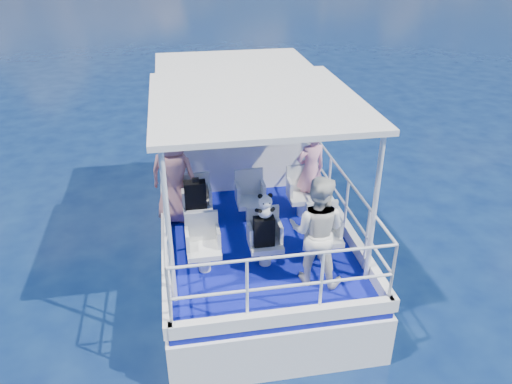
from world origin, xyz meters
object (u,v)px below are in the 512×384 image
(passenger_stbd_aft, at_px, (317,231))
(panda, at_px, (265,206))
(backpack_center, at_px, (264,231))
(passenger_port_fwd, at_px, (174,176))

(passenger_stbd_aft, distance_m, panda, 0.80)
(backpack_center, bearing_deg, passenger_port_fwd, 127.67)
(panda, bearing_deg, passenger_port_fwd, 128.47)
(panda, bearing_deg, backpack_center, -132.03)
(panda, bearing_deg, passenger_stbd_aft, -35.79)
(passenger_stbd_aft, bearing_deg, panda, -8.64)
(passenger_port_fwd, xyz_separation_m, panda, (1.24, -1.55, 0.18))
(passenger_port_fwd, bearing_deg, passenger_stbd_aft, 155.51)
(backpack_center, bearing_deg, passenger_stbd_aft, -33.72)
(passenger_stbd_aft, height_order, panda, passenger_stbd_aft)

